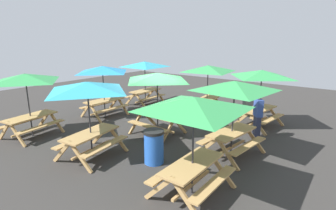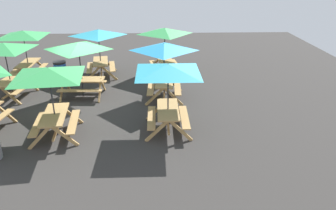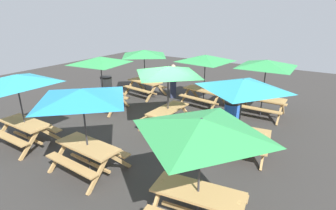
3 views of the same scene
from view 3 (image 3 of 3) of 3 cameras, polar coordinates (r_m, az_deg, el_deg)
ground_plane at (r=9.71m, az=-1.67°, el=-4.96°), size 27.44×27.44×0.00m
picnic_table_0 at (r=9.07m, az=-30.04°, el=3.88°), size 2.83×2.83×2.34m
picnic_table_1 at (r=12.97m, az=-5.21°, el=10.51°), size 2.25×2.25×2.34m
picnic_table_2 at (r=9.03m, az=0.00°, el=6.51°), size 2.06×2.06×2.34m
picnic_table_3 at (r=4.74m, az=7.18°, el=-6.37°), size 2.27×2.27×2.34m
picnic_table_4 at (r=7.62m, az=15.92°, el=3.21°), size 2.27×2.27×2.34m
picnic_table_5 at (r=10.94m, az=20.58°, el=7.60°), size 2.83×2.83×2.34m
picnic_table_6 at (r=6.78m, az=-18.17°, el=0.92°), size 2.07×2.07×2.34m
picnic_table_7 at (r=11.34m, az=-14.46°, el=8.63°), size 2.81×2.81×2.34m
picnic_table_8 at (r=11.56m, az=8.11°, el=9.26°), size 2.81×2.81×2.34m
trash_bin_blue at (r=9.93m, az=13.69°, el=-1.88°), size 0.59×0.59×0.98m
trash_bin_gray at (r=13.62m, az=-13.23°, el=4.07°), size 0.59×0.59×0.98m
person_standing at (r=12.75m, az=1.13°, el=5.36°), size 0.42×0.40×1.67m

